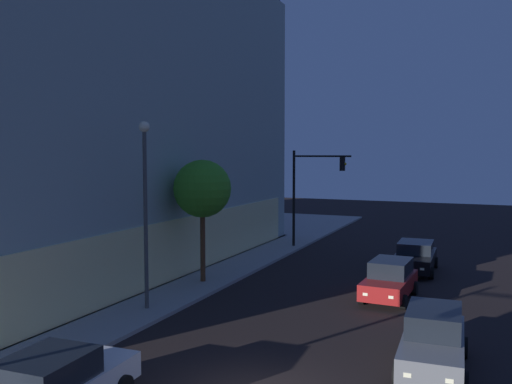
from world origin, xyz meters
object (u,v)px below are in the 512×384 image
Objects in this scene: car_black at (415,257)px; car_red at (390,280)px; traffic_light_far_corner at (311,183)px; car_grey at (433,340)px; sidewalk_tree at (202,189)px; street_lamp_sidewalk at (145,191)px.

car_red is at bearing 176.94° from car_black.
traffic_light_far_corner is 20.57m from car_grey.
sidewalk_tree is 1.40× the size of car_red.
street_lamp_sidewalk reaches higher than car_red.
car_red reaches higher than car_black.
traffic_light_far_corner reaches higher than car_grey.
street_lamp_sidewalk is at bearing 142.99° from car_black.
car_black is (11.95, -9.01, -4.08)m from street_lamp_sidewalk.
car_red is at bearing -84.03° from sidewalk_tree.
street_lamp_sidewalk reaches higher than car_black.
street_lamp_sidewalk reaches higher than car_grey.
traffic_light_far_corner is 1.52× the size of car_red.
sidewalk_tree is 9.66m from car_red.
car_grey is at bearing -161.33° from car_red.
car_red is (5.86, -8.68, -4.05)m from street_lamp_sidewalk.
car_red is 6.10m from car_black.
traffic_light_far_corner is 11.57m from sidewalk_tree.
sidewalk_tree reaches higher than car_black.
sidewalk_tree is at bearing 170.69° from traffic_light_far_corner.
car_red is at bearing -146.44° from traffic_light_far_corner.
traffic_light_far_corner reaches higher than sidewalk_tree.
car_grey is 1.11× the size of car_red.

